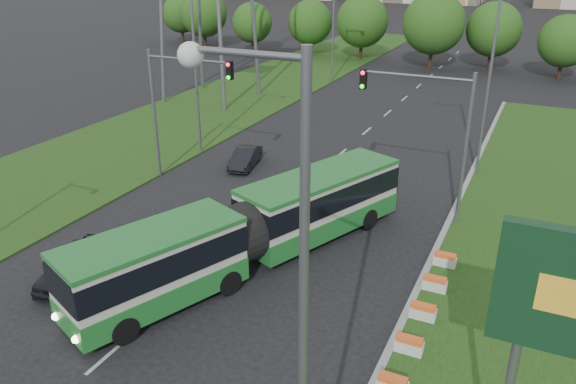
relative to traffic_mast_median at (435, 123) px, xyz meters
The scene contains 14 objects.
ground 12.31m from the traffic_mast_median, 115.54° to the right, with size 360.00×360.00×0.00m, color black.
median_kerb 5.77m from the traffic_mast_median, 57.56° to the right, with size 0.30×60.00×0.18m, color gray.
left_verge 27.78m from the traffic_mast_median, 146.63° to the left, with size 12.00×110.00×0.10m, color #1C3F12.
lane_markings 13.75m from the traffic_mast_median, 127.88° to the left, with size 0.20×100.00×0.01m, color #AAA9A3, non-canonical shape.
flower_planters 12.56m from the traffic_mast_median, 80.43° to the right, with size 1.10×13.70×0.60m, color silver, non-canonical shape.
traffic_mast_median is the anchor object (origin of this frame).
traffic_mast_left 15.19m from the traffic_mast_median, behind, with size 5.76×0.32×8.00m.
street_lamps 7.81m from the traffic_mast_median, behind, with size 36.00×60.00×12.00m, color slate, non-canonical shape.
tree_line 45.31m from the traffic_mast_median, 83.38° to the left, with size 120.00×8.00×9.00m, color #235215, non-canonical shape.
articulated_bus 10.86m from the traffic_mast_median, 128.60° to the right, with size 2.72×17.47×2.88m.
car_left_near 18.36m from the traffic_mast_median, 134.83° to the right, with size 1.80×4.48×1.53m, color black.
car_left_far 13.81m from the traffic_mast_median, 167.39° to the left, with size 1.34×3.85×1.27m, color black.
pedestrian 18.22m from the traffic_mast_median, 120.82° to the right, with size 0.61×0.40×1.67m, color gray.
shopping_trolley 17.54m from the traffic_mast_median, 119.26° to the right, with size 0.40×0.42×0.68m.
Camera 1 is at (9.66, -17.82, 13.28)m, focal length 35.00 mm.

